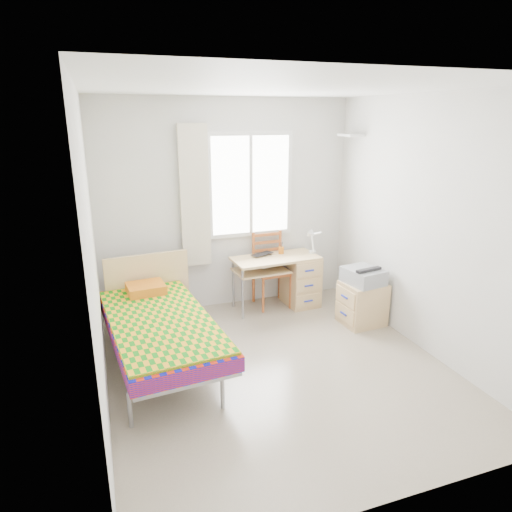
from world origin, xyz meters
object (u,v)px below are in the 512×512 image
Objects in this scene: chair at (271,265)px; printer at (363,275)px; cabinet at (362,303)px; desk at (295,278)px; bed at (159,322)px.

chair reaches higher than printer.
cabinet is (0.80, -0.92, -0.28)m from chair.
desk is at bearing 119.56° from cabinet.
bed is at bearing -158.28° from desk.
chair is 1.22m from printer.
chair is 1.98× the size of printer.
chair is at bearing 127.52° from cabinet.
chair is (1.58, 1.01, 0.11)m from bed.
bed is 2.06m from desk.
desk is at bearing 113.14° from printer.
printer is (0.50, -0.78, 0.23)m from desk.
chair reaches higher than desk.
cabinet is (0.51, -0.78, -0.12)m from desk.
bed is 1.88× the size of desk.
bed is 2.38m from printer.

